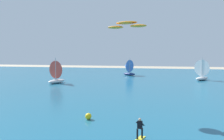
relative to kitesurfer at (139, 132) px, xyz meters
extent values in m
cube|color=#1E607F|center=(-3.58, 31.89, -0.65)|extent=(160.00, 90.00, 0.10)
cube|color=yellow|center=(0.06, 0.18, -0.58)|extent=(0.88, 1.47, 0.05)
cylinder|color=black|center=(-0.11, 0.05, -0.15)|extent=(0.14, 0.14, 0.80)
cylinder|color=black|center=(0.24, 0.31, -0.15)|extent=(0.14, 0.14, 0.80)
cube|color=black|center=(0.06, 0.18, 0.55)|extent=(0.41, 0.33, 0.60)
sphere|color=tan|center=(0.06, 0.18, 0.96)|extent=(0.22, 0.22, 0.22)
cylinder|color=black|center=(-0.12, 0.33, 0.60)|extent=(0.25, 0.50, 0.39)
cylinder|color=black|center=(0.30, 0.18, 0.60)|extent=(0.25, 0.50, 0.39)
ellipsoid|color=orange|center=(-2.08, 8.88, 9.39)|extent=(2.98, 2.41, 0.30)
ellipsoid|color=orange|center=(-3.44, 9.43, 8.96)|extent=(2.34, 2.15, 0.30)
ellipsoid|color=orange|center=(-0.72, 8.33, 8.96)|extent=(2.34, 2.15, 0.30)
ellipsoid|color=navy|center=(-6.14, 48.29, -0.21)|extent=(4.28, 3.49, 0.78)
cylinder|color=silver|center=(-5.97, 48.18, 2.27)|extent=(0.13, 0.13, 4.17)
cone|color=#3F72CC|center=(-6.74, 48.68, 2.06)|extent=(3.45, 3.93, 3.51)
ellipsoid|color=white|center=(-19.60, 28.98, -0.17)|extent=(3.14, 4.82, 0.86)
cylinder|color=silver|center=(-19.68, 28.78, 2.54)|extent=(0.14, 0.14, 4.57)
cone|color=#D84C3F|center=(-19.31, 29.71, 2.31)|extent=(4.30, 3.27, 3.83)
ellipsoid|color=silver|center=(12.07, 40.10, -0.17)|extent=(4.17, 4.50, 0.86)
cylinder|color=silver|center=(11.94, 39.93, 2.54)|extent=(0.14, 0.14, 4.58)
cone|color=white|center=(12.59, 40.69, 2.32)|extent=(4.22, 4.02, 3.85)
sphere|color=yellow|center=(-5.33, 4.52, -0.28)|extent=(0.64, 0.64, 0.64)
camera|label=1|loc=(1.17, -17.34, 6.16)|focal=37.20mm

